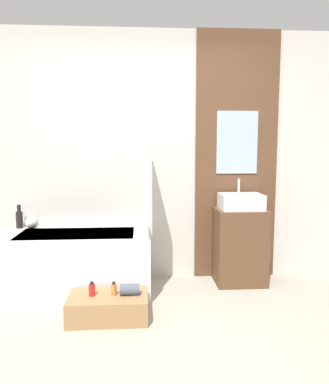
% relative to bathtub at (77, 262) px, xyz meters
% --- Properties ---
extents(ground_plane, '(12.00, 12.00, 0.00)m').
position_rel_bathtub_xyz_m(ground_plane, '(0.68, -1.17, -0.29)').
color(ground_plane, '#A39989').
extents(wall_tiled_back, '(4.20, 0.06, 2.60)m').
position_rel_bathtub_xyz_m(wall_tiled_back, '(0.68, 0.41, 1.01)').
color(wall_tiled_back, beige).
rests_on(wall_tiled_back, ground_plane).
extents(wall_wood_accent, '(0.87, 0.04, 2.60)m').
position_rel_bathtub_xyz_m(wall_wood_accent, '(1.63, 0.36, 1.02)').
color(wall_wood_accent, brown).
rests_on(wall_wood_accent, ground_plane).
extents(bathtub, '(1.40, 0.72, 0.58)m').
position_rel_bathtub_xyz_m(bathtub, '(0.00, 0.00, 0.00)').
color(bathtub, white).
rests_on(bathtub, ground_plane).
extents(glass_shower_screen, '(0.01, 0.54, 0.98)m').
position_rel_bathtub_xyz_m(glass_shower_screen, '(0.67, -0.07, 0.77)').
color(glass_shower_screen, silver).
rests_on(glass_shower_screen, bathtub).
extents(wooden_step_bench, '(0.65, 0.39, 0.20)m').
position_rel_bathtub_xyz_m(wooden_step_bench, '(0.34, -0.61, -0.19)').
color(wooden_step_bench, '#997047').
rests_on(wooden_step_bench, ground_plane).
extents(vanity_cabinet, '(0.50, 0.40, 0.77)m').
position_rel_bathtub_xyz_m(vanity_cabinet, '(1.63, 0.14, 0.09)').
color(vanity_cabinet, brown).
rests_on(vanity_cabinet, ground_plane).
extents(sink, '(0.42, 0.33, 0.31)m').
position_rel_bathtub_xyz_m(sink, '(1.63, 0.14, 0.56)').
color(sink, white).
rests_on(sink, vanity_cabinet).
extents(vase_tall_dark, '(0.07, 0.07, 0.24)m').
position_rel_bathtub_xyz_m(vase_tall_dark, '(-0.62, 0.28, 0.39)').
color(vase_tall_dark, black).
rests_on(vase_tall_dark, bathtub).
extents(vase_round_light, '(0.13, 0.13, 0.13)m').
position_rel_bathtub_xyz_m(vase_round_light, '(-0.49, 0.24, 0.35)').
color(vase_round_light, silver).
rests_on(vase_round_light, bathtub).
extents(bottle_soap_primary, '(0.05, 0.05, 0.12)m').
position_rel_bathtub_xyz_m(bottle_soap_primary, '(0.22, -0.61, -0.04)').
color(bottle_soap_primary, red).
rests_on(bottle_soap_primary, wooden_step_bench).
extents(bottle_soap_secondary, '(0.04, 0.04, 0.11)m').
position_rel_bathtub_xyz_m(bottle_soap_secondary, '(0.39, -0.61, -0.04)').
color(bottle_soap_secondary, '#B2752D').
rests_on(bottle_soap_secondary, wooden_step_bench).
extents(towel_roll, '(0.16, 0.09, 0.09)m').
position_rel_bathtub_xyz_m(towel_roll, '(0.52, -0.61, -0.05)').
color(towel_roll, '#4C5666').
rests_on(towel_roll, wooden_step_bench).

